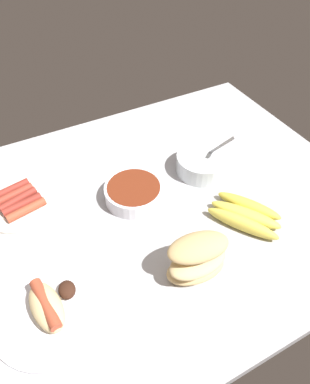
{
  "coord_description": "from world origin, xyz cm",
  "views": [
    {
      "loc": [
        -26.74,
        -56.43,
        69.88
      ],
      "look_at": [
        3.78,
        1.49,
        3.0
      ],
      "focal_mm": 32.82,
      "sensor_mm": 36.0,
      "label": 1
    }
  ],
  "objects_px": {
    "bowl_coleslaw": "(202,162)",
    "bread_stack": "(197,259)",
    "plate_hotdog_assembled": "(49,309)",
    "plate_sausages": "(19,202)",
    "banana_bunch": "(245,215)",
    "bowl_chili": "(134,192)"
  },
  "relations": [
    {
      "from": "bowl_coleslaw",
      "to": "plate_hotdog_assembled",
      "type": "bearing_deg",
      "value": -156.4
    },
    {
      "from": "plate_sausages",
      "to": "bread_stack",
      "type": "distance_m",
      "value": 0.5
    },
    {
      "from": "bowl_coleslaw",
      "to": "bread_stack",
      "type": "bearing_deg",
      "value": -125.33
    },
    {
      "from": "bowl_chili",
      "to": "bowl_coleslaw",
      "type": "distance_m",
      "value": 0.23
    },
    {
      "from": "bowl_chili",
      "to": "bowl_coleslaw",
      "type": "height_order",
      "value": "bowl_coleslaw"
    },
    {
      "from": "plate_sausages",
      "to": "bread_stack",
      "type": "xyz_separation_m",
      "value": [
        0.31,
        -0.4,
        0.04
      ]
    },
    {
      "from": "bread_stack",
      "to": "bowl_chili",
      "type": "bearing_deg",
      "value": 94.87
    },
    {
      "from": "plate_hotdog_assembled",
      "to": "plate_sausages",
      "type": "bearing_deg",
      "value": 87.82
    },
    {
      "from": "plate_sausages",
      "to": "bowl_coleslaw",
      "type": "relative_size",
      "value": 1.33
    },
    {
      "from": "plate_sausages",
      "to": "plate_hotdog_assembled",
      "type": "xyz_separation_m",
      "value": [
        -0.01,
        -0.34,
        0.01
      ]
    },
    {
      "from": "plate_sausages",
      "to": "banana_bunch",
      "type": "height_order",
      "value": "banana_bunch"
    },
    {
      "from": "bowl_coleslaw",
      "to": "plate_hotdog_assembled",
      "type": "height_order",
      "value": "bowl_coleslaw"
    },
    {
      "from": "bowl_coleslaw",
      "to": "plate_hotdog_assembled",
      "type": "relative_size",
      "value": 0.65
    },
    {
      "from": "bowl_chili",
      "to": "plate_hotdog_assembled",
      "type": "relative_size",
      "value": 0.67
    },
    {
      "from": "bowl_coleslaw",
      "to": "banana_bunch",
      "type": "relative_size",
      "value": 0.71
    },
    {
      "from": "bread_stack",
      "to": "plate_hotdog_assembled",
      "type": "relative_size",
      "value": 0.64
    },
    {
      "from": "banana_bunch",
      "to": "plate_sausages",
      "type": "bearing_deg",
      "value": 147.4
    },
    {
      "from": "banana_bunch",
      "to": "bread_stack",
      "type": "bearing_deg",
      "value": -159.29
    },
    {
      "from": "bowl_coleslaw",
      "to": "banana_bunch",
      "type": "xyz_separation_m",
      "value": [
        -0.01,
        -0.21,
        -0.01
      ]
    },
    {
      "from": "plate_sausages",
      "to": "bread_stack",
      "type": "bearing_deg",
      "value": -52.33
    },
    {
      "from": "plate_sausages",
      "to": "plate_hotdog_assembled",
      "type": "relative_size",
      "value": 0.86
    },
    {
      "from": "bowl_coleslaw",
      "to": "bowl_chili",
      "type": "bearing_deg",
      "value": -177.18
    }
  ]
}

